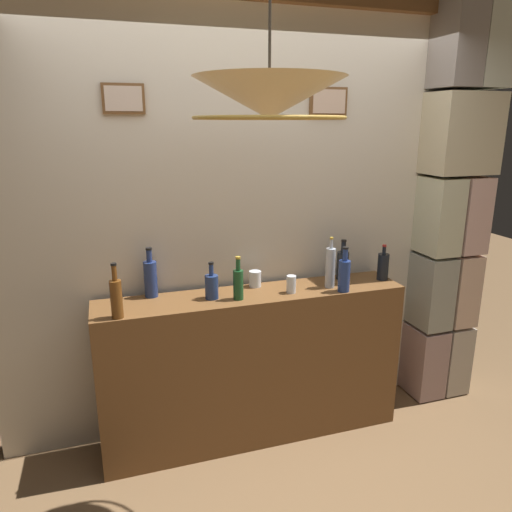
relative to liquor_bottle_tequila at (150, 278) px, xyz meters
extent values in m
cube|color=beige|center=(0.60, 0.12, 0.29)|extent=(3.07, 0.08, 2.79)
cube|color=brown|center=(-0.08, 0.07, 1.01)|extent=(0.23, 0.03, 0.16)
cube|color=beige|center=(-0.08, 0.06, 1.01)|extent=(0.20, 0.01, 0.13)
cube|color=brown|center=(1.15, 0.07, 1.01)|extent=(0.25, 0.03, 0.17)
cube|color=beige|center=(1.15, 0.06, 1.01)|extent=(0.22, 0.01, 0.14)
cube|color=gray|center=(1.96, -0.03, -0.83)|extent=(0.22, 0.34, 0.53)
cube|color=#B4AA9B|center=(2.18, -0.03, -0.83)|extent=(0.20, 0.34, 0.53)
cube|color=gray|center=(1.96, -0.03, -0.28)|extent=(0.21, 0.34, 0.53)
cube|color=#CDAD96|center=(2.18, -0.03, -0.28)|extent=(0.20, 0.34, 0.53)
cube|color=beige|center=(1.96, -0.03, 0.27)|extent=(0.20, 0.34, 0.53)
cube|color=#CDA79E|center=(2.18, -0.03, 0.27)|extent=(0.20, 0.34, 0.53)
cube|color=#BFB492|center=(2.07, -0.03, 0.81)|extent=(0.45, 0.34, 0.53)
cube|color=gray|center=(1.96, -0.03, 1.36)|extent=(0.22, 0.34, 0.53)
cube|color=beige|center=(2.18, -0.03, 1.36)|extent=(0.22, 0.34, 0.53)
cube|color=brown|center=(0.60, -0.14, -0.61)|extent=(1.90, 0.36, 0.98)
cylinder|color=navy|center=(0.00, 0.00, -0.01)|extent=(0.08, 0.08, 0.22)
cylinder|color=navy|center=(0.00, 0.00, 0.13)|extent=(0.03, 0.03, 0.07)
cylinder|color=black|center=(0.00, 0.00, 0.18)|extent=(0.04, 0.04, 0.01)
cylinder|color=black|center=(1.49, -0.14, -0.03)|extent=(0.07, 0.07, 0.17)
cylinder|color=black|center=(1.49, -0.14, 0.08)|extent=(0.02, 0.02, 0.05)
cylinder|color=maroon|center=(1.49, -0.14, 0.11)|extent=(0.03, 0.03, 0.01)
cylinder|color=#ADB6C3|center=(1.09, -0.17, 0.01)|extent=(0.06, 0.06, 0.25)
cylinder|color=#ADB6C3|center=(1.09, -0.17, 0.16)|extent=(0.02, 0.02, 0.06)
cylinder|color=#B7932D|center=(1.09, -0.17, 0.20)|extent=(0.02, 0.02, 0.01)
cylinder|color=black|center=(1.24, -0.05, -0.03)|extent=(0.08, 0.08, 0.18)
cylinder|color=black|center=(1.24, -0.05, 0.10)|extent=(0.03, 0.03, 0.07)
cylinder|color=black|center=(1.24, -0.05, 0.14)|extent=(0.04, 0.04, 0.01)
cylinder|color=#184924|center=(0.48, -0.20, -0.03)|extent=(0.06, 0.06, 0.18)
cylinder|color=#184924|center=(0.48, -0.20, 0.09)|extent=(0.03, 0.03, 0.07)
cylinder|color=#B7932D|center=(0.48, -0.20, 0.14)|extent=(0.03, 0.03, 0.01)
cylinder|color=navy|center=(0.34, -0.14, -0.05)|extent=(0.08, 0.08, 0.14)
cylinder|color=navy|center=(0.34, -0.14, 0.06)|extent=(0.03, 0.03, 0.07)
cylinder|color=black|center=(0.34, -0.14, 0.10)|extent=(0.03, 0.03, 0.01)
cylinder|color=navy|center=(1.14, -0.27, -0.02)|extent=(0.07, 0.07, 0.20)
cylinder|color=navy|center=(1.14, -0.27, 0.11)|extent=(0.03, 0.03, 0.07)
cylinder|color=black|center=(1.14, -0.27, 0.16)|extent=(0.04, 0.04, 0.01)
cylinder|color=brown|center=(-0.20, -0.27, -0.01)|extent=(0.06, 0.06, 0.21)
cylinder|color=brown|center=(-0.20, -0.27, 0.13)|extent=(0.03, 0.03, 0.08)
cylinder|color=black|center=(-0.20, -0.27, 0.18)|extent=(0.03, 0.03, 0.01)
cylinder|color=silver|center=(0.65, -0.02, -0.07)|extent=(0.08, 0.08, 0.10)
cylinder|color=silver|center=(0.82, -0.19, -0.06)|extent=(0.06, 0.06, 0.11)
cone|color=beige|center=(0.46, -0.79, 0.98)|extent=(0.64, 0.64, 0.17)
cylinder|color=black|center=(0.46, -0.79, 1.23)|extent=(0.01, 0.01, 0.32)
torus|color=#AD8433|center=(0.46, -0.79, 0.90)|extent=(0.64, 0.64, 0.02)
camera|label=1|loc=(-0.22, -2.74, 0.89)|focal=33.47mm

